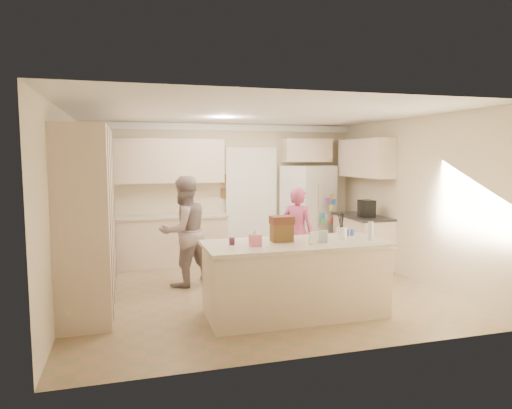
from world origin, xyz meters
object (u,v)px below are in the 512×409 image
object	(u,v)px
coffee_maker	(366,209)
teen_boy	(184,231)
refrigerator	(308,211)
utensil_crock	(342,233)
island_base	(295,280)
tissue_box	(255,240)
dollhouse_body	(282,233)
teen_girl	(298,233)

from	to	relation	value
coffee_maker	teen_boy	world-z (taller)	teen_boy
refrigerator	utensil_crock	distance (m)	3.18
island_base	tissue_box	distance (m)	0.79
coffee_maker	utensil_crock	world-z (taller)	coffee_maker
dollhouse_body	coffee_maker	bearing A→B (deg)	39.29
coffee_maker	teen_girl	world-z (taller)	teen_girl
island_base	coffee_maker	bearing A→B (deg)	42.83
coffee_maker	island_base	xyz separation A→B (m)	(-2.05, -1.90, -0.63)
utensil_crock	dollhouse_body	bearing A→B (deg)	176.42
coffee_maker	utensil_crock	xyz separation A→B (m)	(-1.40, -1.85, -0.07)
utensil_crock	tissue_box	distance (m)	1.21
island_base	utensil_crock	xyz separation A→B (m)	(0.65, 0.05, 0.56)
refrigerator	utensil_crock	world-z (taller)	refrigerator
coffee_maker	utensil_crock	bearing A→B (deg)	-127.12
teen_boy	utensil_crock	bearing A→B (deg)	111.82
island_base	refrigerator	bearing A→B (deg)	65.00
teen_boy	dollhouse_body	bearing A→B (deg)	96.58
dollhouse_body	teen_girl	world-z (taller)	teen_girl
coffee_maker	tissue_box	xyz separation A→B (m)	(-2.60, -2.00, -0.07)
island_base	dollhouse_body	distance (m)	0.62
island_base	teen_girl	xyz separation A→B (m)	(0.64, 1.60, 0.31)
island_base	utensil_crock	size ratio (longest dim) A/B	14.67
dollhouse_body	teen_boy	distance (m)	1.91
teen_girl	refrigerator	bearing A→B (deg)	-75.43
dollhouse_body	teen_boy	xyz separation A→B (m)	(-1.03, 1.60, -0.19)
refrigerator	island_base	xyz separation A→B (m)	(-1.46, -3.12, -0.46)
refrigerator	dollhouse_body	bearing A→B (deg)	-142.27
tissue_box	teen_girl	bearing A→B (deg)	54.97
tissue_box	dollhouse_body	size ratio (longest dim) A/B	0.54
island_base	teen_boy	xyz separation A→B (m)	(-1.18, 1.70, 0.41)
dollhouse_body	refrigerator	bearing A→B (deg)	62.01
island_base	utensil_crock	bearing A→B (deg)	4.40
teen_girl	coffee_maker	bearing A→B (deg)	-125.30
teen_boy	teen_girl	bearing A→B (deg)	150.81
utensil_crock	teen_girl	xyz separation A→B (m)	(-0.01, 1.55, -0.25)
dollhouse_body	tissue_box	bearing A→B (deg)	-153.43
dollhouse_body	teen_girl	xyz separation A→B (m)	(0.79, 1.50, -0.29)
tissue_box	dollhouse_body	world-z (taller)	dollhouse_body
teen_boy	tissue_box	bearing A→B (deg)	83.08
refrigerator	dollhouse_body	xyz separation A→B (m)	(-1.61, -3.02, 0.14)
dollhouse_body	teen_boy	size ratio (longest dim) A/B	0.15
tissue_box	refrigerator	bearing A→B (deg)	58.10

